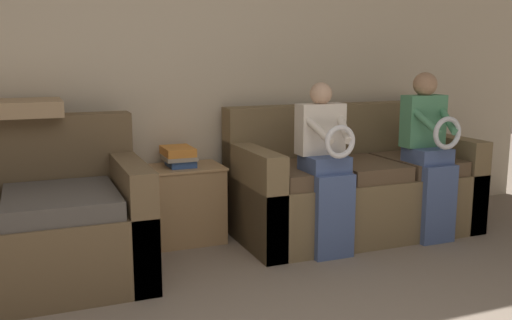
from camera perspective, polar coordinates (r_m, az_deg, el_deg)
name	(u,v)px	position (r m, az deg, el deg)	size (l,w,h in m)	color
wall_back	(159,68)	(4.34, -9.68, 9.08)	(6.94, 0.06, 2.55)	beige
couch_main	(351,187)	(4.52, 9.50, -2.69)	(1.85, 0.89, 0.98)	brown
couch_side	(1,229)	(3.74, -24.12, -6.34)	(1.68, 0.99, 0.98)	brown
child_left_seated	(326,162)	(3.93, 7.06, -0.21)	(0.34, 0.37, 1.19)	#475B8E
child_right_seated	(430,149)	(4.41, 16.98, 1.09)	(0.33, 0.38, 1.24)	#475B8E
side_shelf	(181,203)	(4.25, -7.48, -4.30)	(0.61, 0.41, 0.57)	#9E7A51
book_stack	(179,156)	(4.18, -7.71, 0.40)	(0.22, 0.29, 0.14)	#33569E
throw_pillow	(24,108)	(3.96, -22.17, 4.85)	(0.46, 0.46, 0.10)	#A38460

